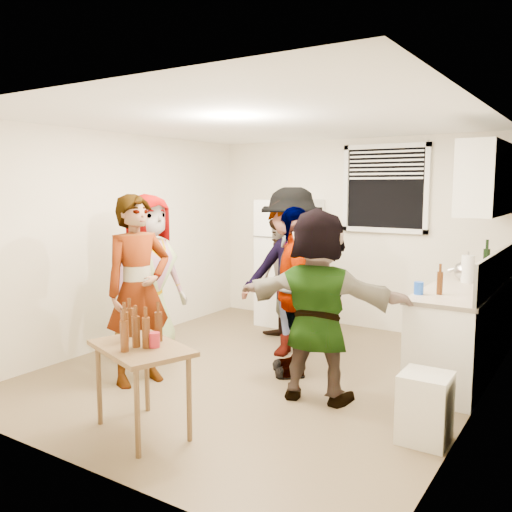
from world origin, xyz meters
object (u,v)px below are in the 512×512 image
Objects in this scene: red_cup at (154,347)px; guest_grey at (150,359)px; beer_bottle_table at (136,347)px; trash_bin at (425,409)px; guest_back_left at (282,342)px; kettle at (466,281)px; guest_black at (293,373)px; beer_bottle_counter at (439,294)px; wine_bottle at (486,275)px; guest_orange at (317,398)px; serving_table at (144,432)px; refrigerator at (289,262)px; guest_back_right at (291,356)px; guest_stripe at (141,382)px; blue_cup at (418,294)px.

guest_grey is (-1.32, 1.31, -0.69)m from red_cup.
beer_bottle_table is 1.95m from guest_grey.
trash_bin reaches higher than guest_back_left.
kettle reaches higher than guest_black.
beer_bottle_counter is at bearing -79.97° from kettle.
red_cup is (-1.70, -3.50, -0.21)m from wine_bottle.
wine_bottle is 2.58m from guest_orange.
serving_table is at bearing -117.14° from wine_bottle.
red_cup reaches higher than guest_back_left.
beer_bottle_table is at bearing -79.15° from refrigerator.
guest_back_right is (0.04, 2.27, 0.00)m from serving_table.
guest_grey is at bearing 132.13° from serving_table.
serving_table is (-1.86, -1.02, -0.25)m from trash_bin.
red_cup is at bearing -105.02° from kettle.
trash_bin is at bearing -37.94° from guest_back_right.
guest_back_left is 0.52m from guest_back_right.
kettle is 3.47m from guest_grey.
red_cup reaches higher than guest_back_right.
wine_bottle is 3.84m from guest_grey.
wine_bottle reaches higher than guest_stripe.
guest_black is (-1.38, -1.20, -0.90)m from kettle.
guest_back_left is at bearing 96.19° from beer_bottle_table.
guest_back_left is at bearing -58.54° from guest_orange.
serving_table is 7.20× the size of red_cup.
beer_bottle_table is 0.14× the size of guest_orange.
refrigerator is 2.40m from guest_grey.
beer_bottle_table is 1.74m from guest_orange.
trash_bin is at bearing 155.35° from guest_orange.
red_cup is 2.75m from guest_back_left.
blue_cup reaches higher than guest_back_right.
beer_bottle_table is 2.80m from guest_back_left.
guest_grey is at bearing -9.10° from guest_orange.
beer_bottle_counter is at bearing -66.27° from guest_grey.
guest_grey is at bearing -103.25° from refrigerator.
guest_stripe is at bearing -92.02° from refrigerator.
guest_grey is (-1.20, 1.37, -0.69)m from beer_bottle_table.
trash_bin reaches higher than serving_table.
guest_stripe is 1.07× the size of guest_black.
beer_bottle_table reaches higher than serving_table.
refrigerator is 2.50m from wine_bottle.
serving_table is at bearing -167.10° from red_cup.
guest_back_left is at bearing 96.47° from serving_table.
wine_bottle is at bearing 78.40° from blue_cup.
refrigerator is 0.94× the size of guest_grey.
serving_table is at bearing -94.57° from guest_back_right.
refrigerator is 6.36× the size of kettle.
guest_grey is 1.06× the size of guest_orange.
guest_grey is at bearing -146.69° from guest_back_right.
blue_cup is at bearing -101.60° from wine_bottle.
beer_bottle_table is at bearing -127.67° from beer_bottle_counter.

